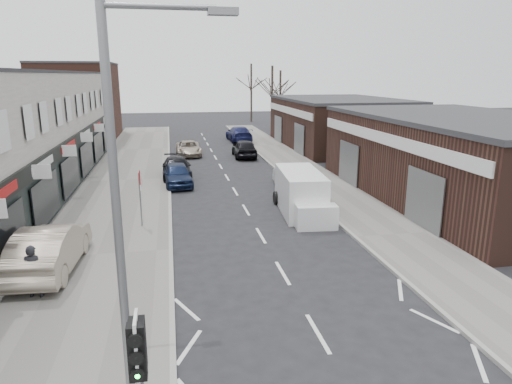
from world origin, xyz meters
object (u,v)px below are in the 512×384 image
warning_sign (140,182)px  parked_car_right_b (244,148)px  traffic_light (138,362)px  pedestrian (33,271)px  street_lamp (127,209)px  parked_car_left_a (177,174)px  parked_car_left_c (189,148)px  parked_car_left_b (177,168)px  white_van (301,194)px  sedan_on_pavement (50,248)px  parked_car_right_a (292,178)px  parked_car_right_c (239,134)px

warning_sign → parked_car_right_b: size_ratio=0.59×
traffic_light → pedestrian: traffic_light is taller
street_lamp → pedestrian: size_ratio=4.69×
parked_car_left_a → parked_car_left_c: bearing=79.4°
parked_car_left_a → parked_car_left_b: bearing=85.6°
white_van → sedan_on_pavement: white_van is taller
street_lamp → parked_car_right_a: bearing=66.6°
parked_car_right_a → pedestrian: bearing=49.4°
parked_car_left_b → parked_car_right_b: size_ratio=1.04×
sedan_on_pavement → parked_car_left_b: bearing=-104.2°
traffic_light → pedestrian: size_ratio=1.82×
pedestrian → parked_car_right_a: (11.61, 12.24, -0.20)m
parked_car_left_b → parked_car_right_a: (6.90, -4.83, 0.09)m
parked_car_left_a → parked_car_left_c: parked_car_left_a is taller
warning_sign → parked_car_left_a: (1.76, 8.25, -1.49)m
white_van → warning_sign: bearing=-168.1°
parked_car_right_a → sedan_on_pavement: bearing=44.1°
traffic_light → parked_car_right_b: 32.48m
street_lamp → parked_car_left_a: 21.44m
sedan_on_pavement → parked_car_right_b: 24.54m
parked_car_right_a → parked_car_right_c: parked_car_right_c is taller
parked_car_right_a → parked_car_right_c: size_ratio=0.86×
traffic_light → white_van: 16.63m
traffic_light → parked_car_right_a: traffic_light is taller
traffic_light → parked_car_left_a: (1.00, 22.27, -1.70)m
parked_car_left_a → parked_car_left_c: size_ratio=0.93×
white_van → parked_car_right_c: size_ratio=1.04×
parked_car_left_c → sedan_on_pavement: bearing=-104.6°
traffic_light → parked_car_right_a: 21.33m
traffic_light → pedestrian: (-3.71, 7.51, -1.44)m
traffic_light → pedestrian: 8.49m
parked_car_left_c → parked_car_right_c: size_ratio=0.83×
parked_car_right_c → pedestrian: bearing=69.3°
traffic_light → warning_sign: traffic_light is taller
street_lamp → white_van: 15.95m
sedan_on_pavement → parked_car_right_c: 34.07m
parked_car_left_b → parked_car_right_c: size_ratio=0.87×
traffic_light → parked_car_right_b: size_ratio=0.68×
pedestrian → parked_car_right_a: size_ratio=0.36×
sedan_on_pavement → parked_car_left_b: sedan_on_pavement is taller
street_lamp → parked_car_left_b: bearing=87.2°
parked_car_right_a → parked_car_right_c: (0.00, 21.85, 0.02)m
white_van → parked_car_left_c: white_van is taller
sedan_on_pavement → parked_car_left_c: (5.90, 23.88, -0.32)m
street_lamp → white_van: (7.21, 13.77, -3.61)m
warning_sign → parked_car_right_a: (8.66, 5.73, -1.43)m
warning_sign → parked_car_right_c: warning_sign is taller
traffic_light → parked_car_left_c: bearing=86.2°
parked_car_left_b → parked_car_left_c: size_ratio=1.05×
street_lamp → pedestrian: street_lamp is taller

